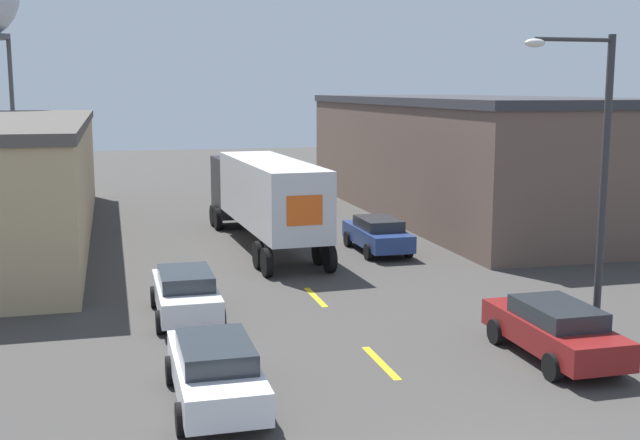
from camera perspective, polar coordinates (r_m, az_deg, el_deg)
road_centerline at (r=20.37m, az=4.34°, el=-10.08°), size 0.20×15.72×0.01m
warehouse_right at (r=44.40m, az=10.25°, el=4.54°), size 10.07×26.63×6.34m
semi_truck at (r=34.68m, az=-4.11°, el=1.96°), size 3.21×13.34×3.85m
parked_car_left_far at (r=24.23m, az=-9.53°, el=-5.10°), size 1.92×4.61×1.46m
parked_car_right_far at (r=33.53m, az=4.11°, el=-0.98°), size 1.92×4.61×1.46m
parked_car_right_near at (r=21.22m, az=16.31°, el=-7.44°), size 1.92×4.61×1.46m
parked_car_left_near at (r=17.69m, az=-7.47°, el=-10.52°), size 1.92×4.61×1.46m
street_lamp at (r=22.54m, az=18.97°, el=3.65°), size 2.61×0.32×8.16m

